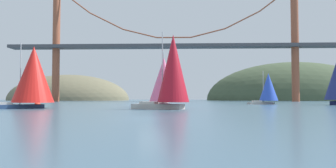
{
  "coord_description": "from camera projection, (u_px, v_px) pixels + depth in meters",
  "views": [
    {
      "loc": [
        2.1,
        -25.92,
        1.78
      ],
      "look_at": [
        0.0,
        31.78,
        4.13
      ],
      "focal_mm": 33.74,
      "sensor_mm": 36.0,
      "label": 1
    }
  ],
  "objects": [
    {
      "name": "sailboat_pink_spinnaker",
      "position": [
        164.0,
        81.0,
        54.64
      ],
      "size": [
        5.43,
        9.13,
        9.65
      ],
      "color": "white",
      "rests_on": "ground_plane"
    },
    {
      "name": "channel_buoy",
      "position": [
        37.0,
        105.0,
        56.91
      ],
      "size": [
        1.1,
        1.1,
        2.64
      ],
      "color": "red",
      "rests_on": "ground_plane"
    },
    {
      "name": "suspension_bridge",
      "position": [
        174.0,
        45.0,
        121.63
      ],
      "size": [
        128.21,
        6.0,
        44.75
      ],
      "color": "brown",
      "rests_on": "ground_plane"
    },
    {
      "name": "sailboat_red_spinnaker",
      "position": [
        33.0,
        76.0,
        49.23
      ],
      "size": [
        10.88,
        9.03,
        10.08
      ],
      "color": "navy",
      "rests_on": "ground_plane"
    },
    {
      "name": "sailboat_blue_spinnaker",
      "position": [
        268.0,
        88.0,
        75.86
      ],
      "size": [
        7.72,
        5.22,
        7.97
      ],
      "color": "#B7B2A8",
      "rests_on": "ground_plane"
    },
    {
      "name": "headland_left",
      "position": [
        69.0,
        100.0,
        162.68
      ],
      "size": [
        62.18,
        44.0,
        26.36
      ],
      "primitive_type": "ellipsoid",
      "color": "#6B664C",
      "rests_on": "ground_plane"
    },
    {
      "name": "sailboat_crimson_sail",
      "position": [
        172.0,
        70.0,
        45.32
      ],
      "size": [
        9.29,
        6.32,
        11.26
      ],
      "color": "#B7B2A8",
      "rests_on": "ground_plane"
    },
    {
      "name": "headland_right",
      "position": [
        295.0,
        100.0,
        158.5
      ],
      "size": [
        88.1,
        44.0,
        38.59
      ],
      "primitive_type": "ellipsoid",
      "color": "#425138",
      "rests_on": "ground_plane"
    },
    {
      "name": "ground_plane",
      "position": [
        154.0,
        118.0,
        25.88
      ],
      "size": [
        360.0,
        360.0,
        0.0
      ],
      "primitive_type": "plane",
      "color": "#426075"
    }
  ]
}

